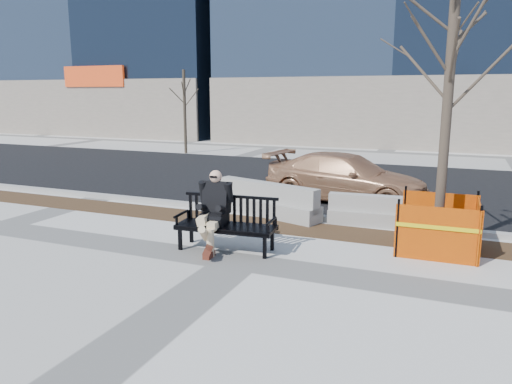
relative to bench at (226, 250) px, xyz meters
The scene contains 11 objects.
ground 0.74m from the bench, 45.96° to the right, with size 120.00×120.00×0.00m, color beige.
mulch_strip 2.13m from the bench, 75.96° to the left, with size 40.00×1.20×0.02m, color #47301C.
asphalt_street 8.28m from the bench, 86.42° to the left, with size 60.00×10.40×0.01m, color black.
curb 3.06m from the bench, 80.28° to the left, with size 60.00×0.25×0.12m, color #9E9B93.
bench is the anchor object (origin of this frame).
seated_man 0.28m from the bench, behind, with size 0.69×1.15×1.61m, color black, non-canonical shape.
tree_fence 4.22m from the bench, 22.12° to the left, with size 2.28×2.28×5.71m, color #EA5802, non-canonical shape.
sedan 5.56m from the bench, 77.31° to the left, with size 1.93×4.76×1.38m, color #AA7652.
jersey_barrier_left 2.97m from the bench, 95.16° to the left, with size 3.01×0.60×0.86m, color gray, non-canonical shape.
jersey_barrier_right 4.03m from the bench, 48.89° to the left, with size 2.59×0.52×0.74m, color #9B9891, non-canonical shape.
far_tree_left 16.42m from the bench, 123.35° to the left, with size 1.70×1.70×4.59m, color #43382B, non-canonical shape.
Camera 1 is at (3.67, -7.97, 3.11)m, focal length 34.47 mm.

